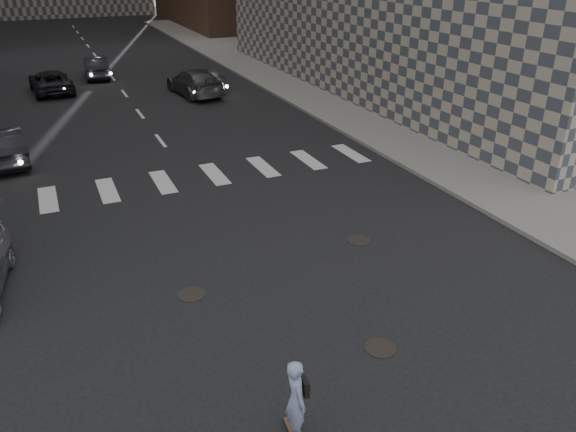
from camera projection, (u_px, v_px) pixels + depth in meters
name	position (u px, v px, depth m)	size (l,w,h in m)	color
ground	(284.00, 301.00, 13.80)	(160.00, 160.00, 0.00)	black
sidewalk_right	(368.00, 84.00, 35.57)	(13.00, 80.00, 0.15)	gray
manhole_a	(380.00, 348.00, 12.17)	(0.70, 0.70, 0.02)	black
manhole_b	(192.00, 294.00, 14.05)	(0.70, 0.70, 0.02)	black
manhole_c	(359.00, 240.00, 16.65)	(0.70, 0.70, 0.02)	black
skateboarder	(297.00, 399.00, 9.57)	(0.46, 0.87, 1.69)	brown
traffic_car_a	(3.00, 146.00, 22.45)	(1.50, 4.29, 1.41)	black
traffic_car_b	(195.00, 82.00, 33.03)	(2.10, 5.16, 1.50)	#4E5055
traffic_car_c	(51.00, 82.00, 33.54)	(2.18, 4.73, 1.31)	black
traffic_car_d	(206.00, 79.00, 33.98)	(1.70, 4.24, 1.44)	#B7B9BF
traffic_car_e	(97.00, 67.00, 37.39)	(1.46, 4.19, 1.38)	black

